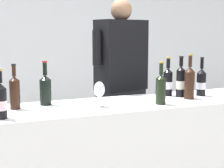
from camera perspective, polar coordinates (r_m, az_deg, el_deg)
The scene contains 12 objects.
wall_back at distance 4.97m, azimuth -10.85°, elevation 8.10°, with size 8.00×0.10×2.80m, color silver.
counter at distance 2.65m, azimuth 0.53°, elevation -13.07°, with size 2.53×0.56×0.91m, color white.
wine_bottle_0 at distance 2.86m, azimuth 9.39°, elevation 0.39°, with size 0.08×0.08×0.32m.
wine_bottle_1 at distance 2.42m, azimuth -16.08°, elevation -1.24°, with size 0.07×0.07×0.31m.
wine_bottle_2 at distance 2.51m, azimuth 8.22°, elevation -0.69°, with size 0.08×0.08×0.32m.
wine_bottle_3 at distance 2.17m, azimuth -18.26°, elevation -2.65°, with size 0.08×0.08×0.31m.
wine_bottle_4 at distance 2.82m, azimuth 11.49°, elevation 0.44°, with size 0.07×0.07×0.33m.
wine_bottle_6 at distance 2.75m, azimuth 12.94°, elevation 0.36°, with size 0.08×0.08×0.36m.
wine_bottle_7 at distance 2.51m, azimuth -11.16°, elevation -0.79°, with size 0.08×0.08×0.32m.
wine_bottle_8 at distance 2.92m, azimuth 14.81°, elevation 0.32°, with size 0.08×0.08×0.32m.
wine_glass at distance 2.39m, azimuth -2.14°, elevation -1.07°, with size 0.08×0.08×0.18m.
person_server at distance 3.16m, azimuth 1.51°, elevation -2.18°, with size 0.60×0.35×1.74m.
Camera 1 is at (-0.92, -2.28, 1.44)m, focal length 54.24 mm.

